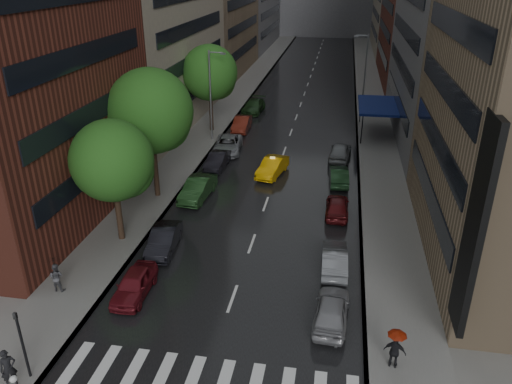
# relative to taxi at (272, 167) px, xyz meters

# --- Properties ---
(ground) EXTENTS (220.00, 220.00, 0.00)m
(ground) POSITION_rel_taxi_xyz_m (0.32, -21.82, -0.76)
(ground) COLOR gray
(ground) RESTS_ON ground
(road) EXTENTS (14.00, 140.00, 0.01)m
(road) POSITION_rel_taxi_xyz_m (0.32, 28.18, -0.75)
(road) COLOR black
(road) RESTS_ON ground
(sidewalk_left) EXTENTS (4.00, 140.00, 0.15)m
(sidewalk_left) POSITION_rel_taxi_xyz_m (-8.68, 28.18, -0.68)
(sidewalk_left) COLOR gray
(sidewalk_left) RESTS_ON ground
(sidewalk_right) EXTENTS (4.00, 140.00, 0.15)m
(sidewalk_right) POSITION_rel_taxi_xyz_m (9.32, 28.18, -0.68)
(sidewalk_right) COLOR gray
(sidewalk_right) RESTS_ON ground
(crosswalk) EXTENTS (13.15, 2.80, 0.01)m
(crosswalk) POSITION_rel_taxi_xyz_m (0.52, -23.82, -0.74)
(crosswalk) COLOR silver
(crosswalk) RESTS_ON ground
(tree_near) EXTENTS (5.19, 5.19, 8.27)m
(tree_near) POSITION_rel_taxi_xyz_m (-8.28, -12.82, 4.90)
(tree_near) COLOR #382619
(tree_near) RESTS_ON ground
(tree_mid) EXTENTS (6.33, 6.33, 10.09)m
(tree_mid) POSITION_rel_taxi_xyz_m (-8.28, -5.93, 6.15)
(tree_mid) COLOR #382619
(tree_mid) RESTS_ON ground
(tree_far) EXTENTS (5.83, 5.83, 9.29)m
(tree_far) POSITION_rel_taxi_xyz_m (-8.28, 11.20, 5.60)
(tree_far) COLOR #382619
(tree_far) RESTS_ON ground
(taxi) EXTENTS (2.52, 4.82, 1.51)m
(taxi) POSITION_rel_taxi_xyz_m (0.00, 0.00, 0.00)
(taxi) COLOR #E3A10B
(taxi) RESTS_ON ground
(parked_cars_left) EXTENTS (3.00, 42.68, 1.60)m
(parked_cars_left) POSITION_rel_taxi_xyz_m (-5.08, 2.32, -0.01)
(parked_cars_left) COLOR maroon
(parked_cars_left) RESTS_ON ground
(parked_cars_right) EXTENTS (2.27, 28.32, 1.59)m
(parked_cars_right) POSITION_rel_taxi_xyz_m (5.72, -6.40, -0.02)
(parked_cars_right) COLOR gray
(parked_cars_right) RESTS_ON ground
(ped_bag_walker) EXTENTS (0.79, 0.79, 1.84)m
(ped_bag_walker) POSITION_rel_taxi_xyz_m (-7.74, -25.61, 0.29)
(ped_bag_walker) COLOR black
(ped_bag_walker) RESTS_ON sidewalk_left
(ped_black_umbrella) EXTENTS (0.96, 0.98, 2.09)m
(ped_black_umbrella) POSITION_rel_taxi_xyz_m (-9.40, -18.87, 0.63)
(ped_black_umbrella) COLOR #48484C
(ped_black_umbrella) RESTS_ON sidewalk_left
(ped_red_umbrella) EXTENTS (1.05, 0.82, 2.01)m
(ped_red_umbrella) POSITION_rel_taxi_xyz_m (8.60, -21.68, 0.57)
(ped_red_umbrella) COLOR black
(ped_red_umbrella) RESTS_ON sidewalk_right
(traffic_light) EXTENTS (0.18, 0.15, 3.45)m
(traffic_light) POSITION_rel_taxi_xyz_m (-7.28, -25.01, 1.47)
(traffic_light) COLOR black
(traffic_light) RESTS_ON sidewalk_left
(street_lamp_left) EXTENTS (1.74, 0.22, 9.00)m
(street_lamp_left) POSITION_rel_taxi_xyz_m (-7.40, 8.18, 4.13)
(street_lamp_left) COLOR gray
(street_lamp_left) RESTS_ON sidewalk_left
(street_lamp_right) EXTENTS (1.74, 0.22, 9.00)m
(street_lamp_right) POSITION_rel_taxi_xyz_m (8.04, 23.18, 4.13)
(street_lamp_right) COLOR gray
(street_lamp_right) RESTS_ON sidewalk_right
(awning) EXTENTS (4.00, 8.00, 3.12)m
(awning) POSITION_rel_taxi_xyz_m (9.30, 13.18, 2.38)
(awning) COLOR navy
(awning) RESTS_ON sidewalk_right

